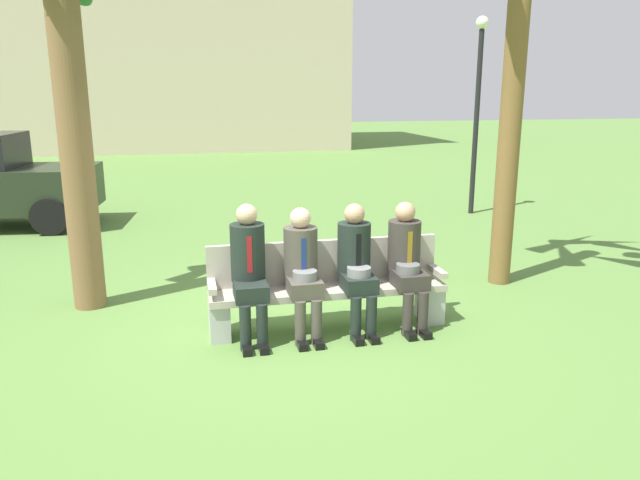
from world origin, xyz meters
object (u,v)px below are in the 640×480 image
at_px(seated_man_centerleft, 303,266).
at_px(shrub_near_bench, 390,259).
at_px(park_bench, 327,286).
at_px(building_backdrop, 162,13).
at_px(seated_man_centerright, 356,262).
at_px(seated_man_rightmost, 407,259).
at_px(street_lamp, 478,97).
at_px(seated_man_leftmost, 249,266).

relative_size(seated_man_centerleft, shrub_near_bench, 1.46).
bearing_deg(park_bench, building_backdrop, 95.10).
distance_m(seated_man_centerright, seated_man_rightmost, 0.54).
relative_size(seated_man_rightmost, street_lamp, 0.35).
xyz_separation_m(seated_man_centerright, building_backdrop, (-2.24, 22.13, 4.82)).
distance_m(shrub_near_bench, street_lamp, 5.27).
relative_size(seated_man_leftmost, shrub_near_bench, 1.53).
xyz_separation_m(park_bench, seated_man_centerright, (0.27, -0.14, 0.29)).
bearing_deg(building_backdrop, seated_man_centerright, -84.23).
distance_m(park_bench, seated_man_centerleft, 0.42).
height_order(park_bench, building_backdrop, building_backdrop).
xyz_separation_m(seated_man_leftmost, street_lamp, (5.02, 5.32, 1.54)).
bearing_deg(shrub_near_bench, street_lamp, 51.49).
bearing_deg(seated_man_centerright, park_bench, 153.40).
xyz_separation_m(park_bench, seated_man_rightmost, (0.81, -0.14, 0.28)).
height_order(seated_man_leftmost, seated_man_rightmost, seated_man_leftmost).
distance_m(seated_man_centerleft, seated_man_centerright, 0.56).
bearing_deg(shrub_near_bench, seated_man_centerright, -120.77).
bearing_deg(seated_man_rightmost, seated_man_centerleft, -179.93).
height_order(seated_man_rightmost, shrub_near_bench, seated_man_rightmost).
height_order(seated_man_centerright, street_lamp, street_lamp).
bearing_deg(street_lamp, building_backdrop, 110.16).
distance_m(park_bench, building_backdrop, 22.66).
distance_m(seated_man_centerleft, street_lamp, 7.14).
xyz_separation_m(seated_man_centerleft, seated_man_rightmost, (1.10, 0.00, 0.01)).
bearing_deg(seated_man_leftmost, shrub_near_bench, 37.11).
distance_m(seated_man_centerright, street_lamp, 6.80).
height_order(park_bench, seated_man_leftmost, seated_man_leftmost).
bearing_deg(seated_man_centerleft, park_bench, 25.76).
bearing_deg(seated_man_centerright, building_backdrop, 95.77).
bearing_deg(seated_man_centerright, shrub_near_bench, 59.23).
distance_m(seated_man_centerleft, seated_man_rightmost, 1.10).
xyz_separation_m(shrub_near_bench, street_lamp, (3.03, 3.81, 2.02)).
bearing_deg(park_bench, seated_man_centerleft, -154.24).
bearing_deg(seated_man_centerleft, shrub_near_bench, 46.11).
distance_m(park_bench, seated_man_leftmost, 0.88).
relative_size(park_bench, seated_man_centerright, 1.87).
height_order(seated_man_centerright, seated_man_rightmost, seated_man_centerright).
relative_size(shrub_near_bench, street_lamp, 0.23).
distance_m(street_lamp, building_backdrop, 18.19).
distance_m(park_bench, seated_man_centerright, 0.42).
height_order(shrub_near_bench, building_backdrop, building_backdrop).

